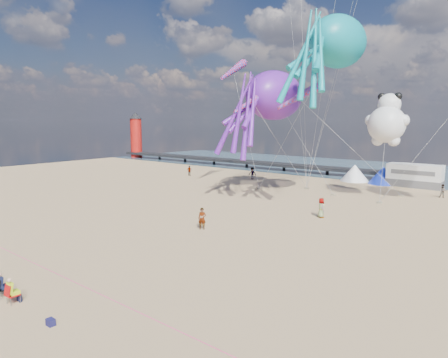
% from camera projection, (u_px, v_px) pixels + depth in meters
% --- Properties ---
extents(ground, '(120.00, 120.00, 0.00)m').
position_uv_depth(ground, '(147.00, 258.00, 25.40)').
color(ground, tan).
rests_on(ground, ground).
extents(water, '(120.00, 120.00, 0.00)m').
position_uv_depth(water, '(399.00, 172.00, 67.61)').
color(water, '#324E5F').
rests_on(water, ground).
extents(pier, '(60.00, 3.00, 0.50)m').
position_uv_depth(pier, '(230.00, 161.00, 76.50)').
color(pier, black).
rests_on(pier, ground).
extents(lighthouse, '(2.60, 2.60, 9.00)m').
position_uv_depth(lighthouse, '(136.00, 138.00, 93.46)').
color(lighthouse, '#A5140F').
rests_on(lighthouse, ground).
extents(motorhome_0, '(6.60, 2.50, 3.00)m').
position_uv_depth(motorhome_0, '(415.00, 176.00, 52.14)').
color(motorhome_0, silver).
rests_on(motorhome_0, ground).
extents(tent_white, '(4.00, 4.00, 2.40)m').
position_uv_depth(tent_white, '(355.00, 173.00, 57.17)').
color(tent_white, white).
rests_on(tent_white, ground).
extents(tent_blue, '(4.00, 4.00, 2.40)m').
position_uv_depth(tent_blue, '(383.00, 175.00, 54.68)').
color(tent_blue, '#1933CC').
rests_on(tent_blue, ground).
extents(cooler_navy, '(0.38, 0.28, 0.30)m').
position_uv_depth(cooler_navy, '(51.00, 322.00, 17.04)').
color(cooler_navy, '#171646').
rests_on(cooler_navy, ground).
extents(rope_line, '(34.00, 0.03, 0.03)m').
position_uv_depth(rope_line, '(75.00, 282.00, 21.56)').
color(rope_line, '#F2338C').
rests_on(rope_line, ground).
extents(standing_person, '(0.76, 0.68, 1.74)m').
position_uv_depth(standing_person, '(202.00, 219.00, 31.99)').
color(standing_person, tan).
rests_on(standing_person, ground).
extents(beachgoer_0, '(0.77, 0.75, 1.78)m').
position_uv_depth(beachgoer_0, '(321.00, 208.00, 35.81)').
color(beachgoer_0, '#7F6659').
rests_on(beachgoer_0, ground).
extents(beachgoer_1, '(0.82, 0.61, 1.54)m').
position_uv_depth(beachgoer_1, '(443.00, 191.00, 44.88)').
color(beachgoer_1, '#7F6659').
rests_on(beachgoer_1, ground).
extents(beachgoer_2, '(1.00, 0.87, 1.77)m').
position_uv_depth(beachgoer_2, '(252.00, 173.00, 58.96)').
color(beachgoer_2, '#7F6659').
rests_on(beachgoer_2, ground).
extents(beachgoer_3, '(1.13, 0.83, 1.57)m').
position_uv_depth(beachgoer_3, '(190.00, 171.00, 62.94)').
color(beachgoer_3, '#7F6659').
rests_on(beachgoer_3, ground).
extents(sandbag_a, '(0.50, 0.35, 0.22)m').
position_uv_depth(sandbag_a, '(259.00, 188.00, 50.68)').
color(sandbag_a, gray).
rests_on(sandbag_a, ground).
extents(sandbag_b, '(0.50, 0.35, 0.22)m').
position_uv_depth(sandbag_b, '(333.00, 195.00, 46.42)').
color(sandbag_b, gray).
rests_on(sandbag_b, ground).
extents(sandbag_c, '(0.50, 0.35, 0.22)m').
position_uv_depth(sandbag_c, '(379.00, 203.00, 41.86)').
color(sandbag_c, gray).
rests_on(sandbag_c, ground).
extents(sandbag_d, '(0.50, 0.35, 0.22)m').
position_uv_depth(sandbag_d, '(401.00, 196.00, 45.79)').
color(sandbag_d, gray).
rests_on(sandbag_d, ground).
extents(sandbag_e, '(0.50, 0.35, 0.22)m').
position_uv_depth(sandbag_e, '(307.00, 188.00, 50.75)').
color(sandbag_e, gray).
rests_on(sandbag_e, ground).
extents(kite_octopus_teal, '(4.43, 10.19, 11.62)m').
position_uv_depth(kite_octopus_teal, '(338.00, 42.00, 39.20)').
color(kite_octopus_teal, '#0D8893').
extents(kite_octopus_purple, '(6.44, 11.47, 12.37)m').
position_uv_depth(kite_octopus_purple, '(274.00, 96.00, 46.85)').
color(kite_octopus_purple, '#611D9C').
extents(kite_panda, '(4.79, 4.52, 6.68)m').
position_uv_depth(kite_panda, '(387.00, 124.00, 42.32)').
color(kite_panda, silver).
extents(windsock_left, '(3.29, 7.79, 7.81)m').
position_uv_depth(windsock_left, '(233.00, 70.00, 49.97)').
color(windsock_left, red).
extents(windsock_mid, '(3.16, 5.63, 5.69)m').
position_uv_depth(windsock_mid, '(298.00, 97.00, 42.77)').
color(windsock_mid, red).
extents(windsock_right, '(2.45, 5.31, 5.28)m').
position_uv_depth(windsock_right, '(252.00, 101.00, 43.37)').
color(windsock_right, red).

